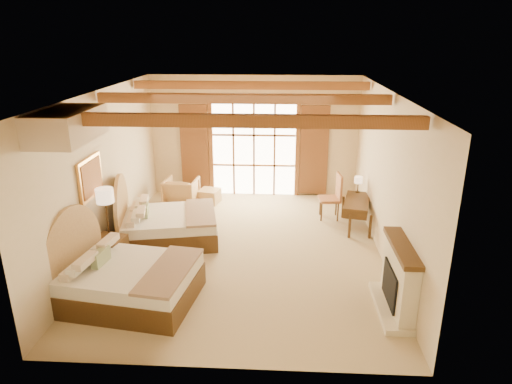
# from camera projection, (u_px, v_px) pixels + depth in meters

# --- Properties ---
(floor) EXTENTS (7.00, 7.00, 0.00)m
(floor) POSITION_uv_depth(u_px,v_px,m) (244.00, 250.00, 9.37)
(floor) COLOR tan
(floor) RESTS_ON ground
(wall_back) EXTENTS (5.50, 0.00, 5.50)m
(wall_back) POSITION_uv_depth(u_px,v_px,m) (254.00, 137.00, 12.14)
(wall_back) COLOR beige
(wall_back) RESTS_ON ground
(wall_left) EXTENTS (0.00, 7.00, 7.00)m
(wall_left) POSITION_uv_depth(u_px,v_px,m) (104.00, 173.00, 8.99)
(wall_left) COLOR beige
(wall_left) RESTS_ON ground
(wall_right) EXTENTS (0.00, 7.00, 7.00)m
(wall_right) POSITION_uv_depth(u_px,v_px,m) (387.00, 178.00, 8.70)
(wall_right) COLOR beige
(wall_right) RESTS_ON ground
(ceiling) EXTENTS (7.00, 7.00, 0.00)m
(ceiling) POSITION_uv_depth(u_px,v_px,m) (243.00, 92.00, 8.31)
(ceiling) COLOR #B37433
(ceiling) RESTS_ON ground
(ceiling_beams) EXTENTS (5.39, 4.60, 0.18)m
(ceiling_beams) POSITION_uv_depth(u_px,v_px,m) (243.00, 99.00, 8.35)
(ceiling_beams) COLOR brown
(ceiling_beams) RESTS_ON ceiling
(french_doors) EXTENTS (3.95, 0.08, 2.60)m
(french_doors) POSITION_uv_depth(u_px,v_px,m) (254.00, 150.00, 12.20)
(french_doors) COLOR white
(french_doors) RESTS_ON ground
(fireplace) EXTENTS (0.46, 1.40, 1.16)m
(fireplace) POSITION_uv_depth(u_px,v_px,m) (398.00, 282.00, 7.18)
(fireplace) COLOR beige
(fireplace) RESTS_ON ground
(painting) EXTENTS (0.06, 0.95, 0.75)m
(painting) POSITION_uv_depth(u_px,v_px,m) (91.00, 178.00, 8.23)
(painting) COLOR #E9A851
(painting) RESTS_ON wall_left
(canopy_valance) EXTENTS (0.70, 1.40, 0.45)m
(canopy_valance) POSITION_uv_depth(u_px,v_px,m) (67.00, 125.00, 6.64)
(canopy_valance) COLOR beige
(canopy_valance) RESTS_ON ceiling
(bed_near) EXTENTS (2.31, 1.86, 1.38)m
(bed_near) POSITION_uv_depth(u_px,v_px,m) (121.00, 278.00, 7.49)
(bed_near) COLOR #4A3318
(bed_near) RESTS_ON floor
(bed_far) EXTENTS (2.27, 1.87, 1.32)m
(bed_far) POSITION_uv_depth(u_px,v_px,m) (162.00, 223.00, 9.68)
(bed_far) COLOR #4A3318
(bed_far) RESTS_ON floor
(nightstand) EXTENTS (0.65, 0.65, 0.66)m
(nightstand) POSITION_uv_depth(u_px,v_px,m) (109.00, 254.00, 8.47)
(nightstand) COLOR #4A3318
(nightstand) RESTS_ON floor
(floor_lamp) EXTENTS (0.32, 0.32, 1.53)m
(floor_lamp) POSITION_uv_depth(u_px,v_px,m) (105.00, 200.00, 8.40)
(floor_lamp) COLOR #372716
(floor_lamp) RESTS_ON floor
(armchair) EXTENTS (0.86, 0.88, 0.74)m
(armchair) POSITION_uv_depth(u_px,v_px,m) (181.00, 192.00, 11.62)
(armchair) COLOR tan
(armchair) RESTS_ON floor
(ottoman) EXTENTS (0.59, 0.59, 0.36)m
(ottoman) POSITION_uv_depth(u_px,v_px,m) (209.00, 196.00, 11.91)
(ottoman) COLOR tan
(ottoman) RESTS_ON floor
(desk) EXTENTS (0.79, 1.32, 0.67)m
(desk) POSITION_uv_depth(u_px,v_px,m) (356.00, 213.00, 10.34)
(desk) COLOR #4A3318
(desk) RESTS_ON floor
(desk_chair) EXTENTS (0.53, 0.53, 1.10)m
(desk_chair) POSITION_uv_depth(u_px,v_px,m) (330.00, 205.00, 10.87)
(desk_chair) COLOR #95633C
(desk_chair) RESTS_ON floor
(desk_lamp) EXTENTS (0.19, 0.19, 0.38)m
(desk_lamp) POSITION_uv_depth(u_px,v_px,m) (358.00, 180.00, 10.65)
(desk_lamp) COLOR #372716
(desk_lamp) RESTS_ON desk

